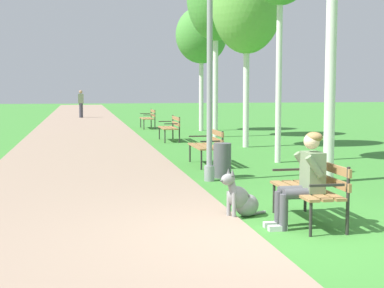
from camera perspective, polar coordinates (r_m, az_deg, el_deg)
ground_plane at (r=7.23m, az=8.78°, el=-9.09°), size 120.00×120.00×0.00m
paved_path at (r=30.63m, az=-10.67°, el=2.10°), size 4.08×60.00×0.04m
park_bench_near at (r=7.99m, az=11.68°, el=-3.97°), size 0.55×1.50×0.85m
park_bench_mid at (r=13.59m, az=1.57°, el=0.04°), size 0.55×1.50×0.85m
park_bench_far at (r=19.77m, az=-2.10°, el=1.77°), size 0.55×1.50×0.85m
park_bench_furthest at (r=25.91m, az=-4.24°, el=2.66°), size 0.55×1.50×0.85m
person_seated_on_near_bench at (r=7.67m, az=10.95°, el=-3.09°), size 0.74×0.49×1.25m
dog_grey at (r=8.23m, az=4.84°, el=-5.39°), size 0.79×0.46×0.71m
lamp_post_near at (r=11.26m, az=1.73°, el=7.63°), size 0.24×0.24×4.30m
birch_tree_fourth at (r=17.93m, az=5.39°, el=13.57°), size 2.14×2.13×5.87m
birch_tree_sixth at (r=24.47m, az=0.92°, el=10.55°), size 2.13×1.88×5.14m
litter_bin at (r=11.78m, az=2.97°, el=-1.61°), size 0.36×0.36×0.70m
pedestrian_distant at (r=34.98m, az=-10.81°, el=3.87°), size 0.32×0.22×1.65m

